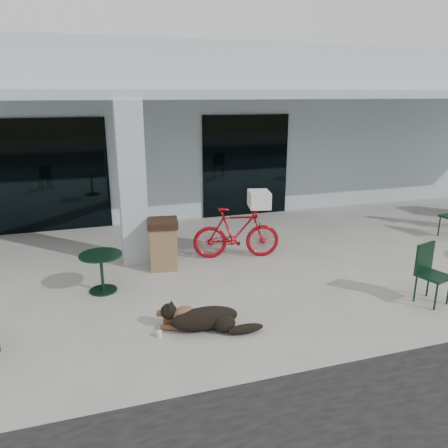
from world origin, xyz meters
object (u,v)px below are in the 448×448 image
object	(u,v)px
dog	(205,317)
cafe_chair_far_a	(434,275)
bicycle	(236,233)
cafe_table_near	(102,273)
trash_receptacle	(163,244)

from	to	relation	value
dog	cafe_chair_far_a	size ratio (longest dim) A/B	1.18
bicycle	cafe_table_near	xyz separation A→B (m)	(-2.68, -0.83, -0.19)
bicycle	cafe_chair_far_a	distance (m)	3.68
cafe_table_near	trash_receptacle	distance (m)	1.39
dog	cafe_table_near	xyz separation A→B (m)	(-1.33, 1.73, 0.14)
bicycle	trash_receptacle	size ratio (longest dim) A/B	1.83
cafe_table_near	cafe_chair_far_a	xyz separation A→B (m)	(5.00, -2.03, 0.15)
dog	cafe_table_near	world-z (taller)	cafe_table_near
cafe_table_near	cafe_chair_far_a	world-z (taller)	cafe_chair_far_a
bicycle	cafe_chair_far_a	xyz separation A→B (m)	(2.32, -2.86, -0.05)
dog	bicycle	bearing A→B (deg)	84.37
cafe_table_near	trash_receptacle	bearing A→B (deg)	31.88
dog	cafe_chair_far_a	bearing A→B (deg)	17.63
cafe_table_near	dog	bearing A→B (deg)	-52.57
dog	cafe_table_near	bearing A→B (deg)	149.67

